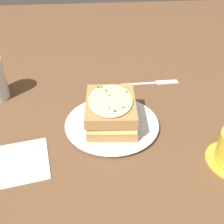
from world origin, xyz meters
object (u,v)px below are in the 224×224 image
sandwich (111,111)px  fork (156,82)px  dinner_plate (112,123)px  napkin (11,163)px

sandwich → fork: bearing=-129.0°
dinner_plate → napkin: 0.24m
sandwich → fork: size_ratio=0.92×
dinner_plate → napkin: size_ratio=1.52×
napkin → sandwich: bearing=-154.9°
dinner_plate → fork: 0.25m
fork → napkin: bearing=-52.6°
dinner_plate → fork: dinner_plate is taller
dinner_plate → sandwich: 0.04m
sandwich → napkin: 0.24m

